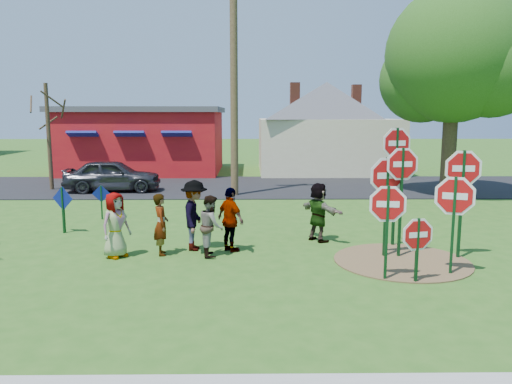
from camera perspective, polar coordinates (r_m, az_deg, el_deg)
ground at (r=12.92m, az=-4.66°, el=-6.72°), size 120.00×120.00×0.00m
road at (r=24.18m, az=-2.79°, el=0.65°), size 120.00×7.50×0.04m
dirt_patch at (r=12.46m, az=16.31°, el=-7.58°), size 3.20×3.20×0.03m
red_building at (r=31.11m, az=-12.61°, el=5.87°), size 9.40×7.69×3.90m
cream_house at (r=30.77m, az=8.00°, el=7.75°), size 9.40×9.40×6.50m
stop_sign_a at (r=10.69m, az=14.80°, el=-2.21°), size 1.05×0.15×2.16m
stop_sign_b at (r=13.47m, az=15.72°, el=3.99°), size 1.07×0.27×3.28m
stop_sign_c at (r=12.44m, az=16.33°, el=1.69°), size 1.07×0.14×2.83m
stop_sign_d at (r=12.83m, az=22.56°, el=1.58°), size 1.18×0.13×2.79m
stop_sign_e at (r=10.80m, az=17.98°, el=-5.03°), size 0.92×0.21×1.49m
stop_sign_f at (r=11.50m, az=21.74°, el=-1.09°), size 1.08×0.43×2.31m
stop_sign_g at (r=12.40m, az=14.73°, el=0.83°), size 1.18×0.25×2.61m
blue_diamond_c at (r=15.68m, az=-21.20°, el=-1.33°), size 0.67×0.28×1.39m
blue_diamond_d at (r=17.34m, az=-17.26°, el=-0.67°), size 0.57×0.12×1.16m
person_a at (r=12.61m, az=-15.76°, el=-3.65°), size 0.88×0.94×1.61m
person_b at (r=12.59m, az=-10.80°, el=-3.65°), size 0.49×0.63×1.54m
person_c at (r=12.34m, az=-5.14°, el=-3.85°), size 0.67×0.81×1.51m
person_d at (r=12.88m, az=-7.05°, el=-2.66°), size 0.72×1.19×1.81m
person_e at (r=12.64m, az=-2.92°, el=-3.20°), size 0.93×1.00×1.65m
person_f at (r=13.79m, az=7.14°, el=-2.29°), size 1.26×1.51×1.63m
suv at (r=23.33m, az=-16.07°, el=1.84°), size 4.34×2.00×1.44m
utility_pole at (r=21.36m, az=-2.54°, el=14.16°), size 2.53×0.34×10.34m
leafy_tree at (r=22.66m, az=22.03°, el=13.59°), size 6.10×5.57×8.67m
bare_tree_west at (r=24.74m, az=-22.69°, el=7.44°), size 1.80×1.80×4.87m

